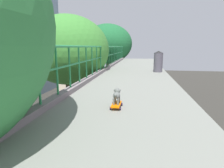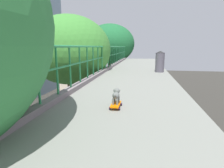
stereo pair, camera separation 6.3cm
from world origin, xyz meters
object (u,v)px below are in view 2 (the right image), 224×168
litter_bin (160,61)px  car_black_sixth (27,126)px  car_silver_fifth (40,154)px  city_bus (81,83)px  toy_skateboard (116,105)px  small_dog (116,95)px

litter_bin → car_black_sixth: bearing=154.4°
car_silver_fifth → city_bus: size_ratio=0.41×
litter_bin → toy_skateboard: bearing=-102.7°
car_silver_fifth → car_black_sixth: 5.29m
car_black_sixth → toy_skateboard: bearing=-47.8°
small_dog → litter_bin: (1.20, 5.31, 0.24)m
toy_skateboard → city_bus: bearing=110.7°
toy_skateboard → car_silver_fifth: bearing=132.2°
car_black_sixth → small_dog: (9.48, -10.42, 5.94)m
litter_bin → city_bus: bearing=118.5°
small_dog → litter_bin: litter_bin is taller
car_silver_fifth → toy_skateboard: bearing=-47.8°
car_black_sixth → litter_bin: 13.36m
car_silver_fifth → small_dog: 10.58m
car_silver_fifth → car_black_sixth: (-3.55, 3.92, -0.06)m
city_bus → litter_bin: size_ratio=11.34×
city_bus → small_dog: small_dog is taller
car_black_sixth → toy_skateboard: toy_skateboard is taller
small_dog → car_black_sixth: bearing=132.3°
small_dog → litter_bin: 5.45m
car_black_sixth → small_dog: 15.29m
toy_skateboard → small_dog: bearing=89.6°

